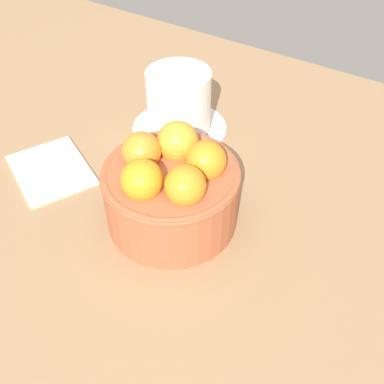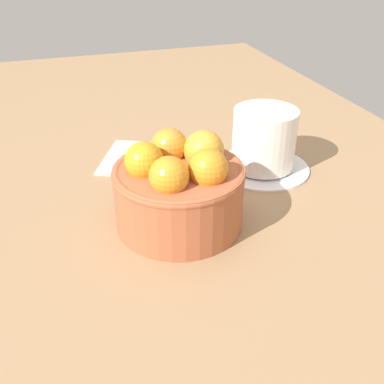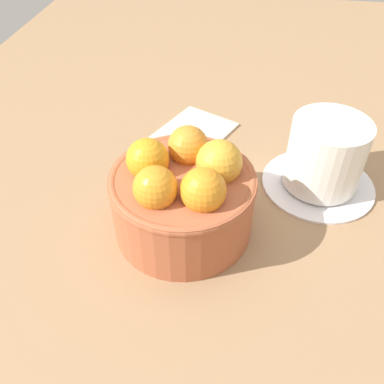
# 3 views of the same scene
# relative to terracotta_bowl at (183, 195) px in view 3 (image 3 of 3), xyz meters

# --- Properties ---
(ground_plane) EXTENTS (1.56, 0.84, 0.03)m
(ground_plane) POSITION_rel_terracotta_bowl_xyz_m (0.00, -0.00, -0.06)
(ground_plane) COLOR #997551
(terracotta_bowl) EXTENTS (0.14, 0.14, 0.10)m
(terracotta_bowl) POSITION_rel_terracotta_bowl_xyz_m (0.00, 0.00, 0.00)
(terracotta_bowl) COLOR #AD5938
(terracotta_bowl) RESTS_ON ground_plane
(coffee_cup) EXTENTS (0.13, 0.13, 0.09)m
(coffee_cup) POSITION_rel_terracotta_bowl_xyz_m (-0.09, 0.15, -0.01)
(coffee_cup) COLOR white
(coffee_cup) RESTS_ON ground_plane
(folded_napkin) EXTENTS (0.14, 0.12, 0.01)m
(folded_napkin) POSITION_rel_terracotta_bowl_xyz_m (-0.17, -0.02, -0.04)
(folded_napkin) COLOR beige
(folded_napkin) RESTS_ON ground_plane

